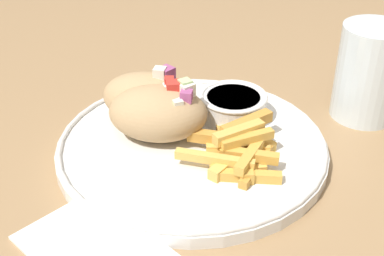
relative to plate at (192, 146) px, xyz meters
The scene contains 7 objects.
table 0.10m from the plate, 116.58° to the left, with size 1.43×1.43×0.78m.
plate is the anchor object (origin of this frame).
pita_sandwich_near 0.05m from the plate, 167.92° to the right, with size 0.14×0.12×0.07m.
pita_sandwich_far 0.08m from the plate, 169.66° to the left, with size 0.12×0.10×0.07m.
fries_pile 0.06m from the plate, ahead, with size 0.12×0.11×0.03m.
sauce_ramekin 0.08m from the plate, 82.22° to the left, with size 0.08×0.08×0.03m.
water_glass 0.24m from the plate, 56.12° to the left, with size 0.08×0.08×0.12m.
Camera 1 is at (0.31, -0.47, 1.13)m, focal length 50.00 mm.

